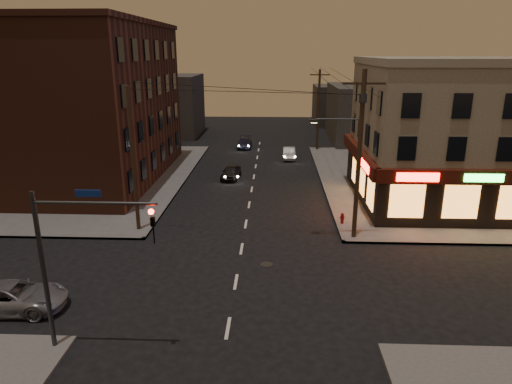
# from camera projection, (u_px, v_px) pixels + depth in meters

# --- Properties ---
(ground) EXTENTS (120.00, 120.00, 0.00)m
(ground) POSITION_uv_depth(u_px,v_px,m) (236.00, 282.00, 22.86)
(ground) COLOR black
(ground) RESTS_ON ground
(sidewalk_ne) EXTENTS (24.00, 28.00, 0.15)m
(sidewalk_ne) POSITION_uv_depth(u_px,v_px,m) (457.00, 181.00, 40.27)
(sidewalk_ne) COLOR #514F4C
(sidewalk_ne) RESTS_ON ground
(sidewalk_nw) EXTENTS (24.00, 28.00, 0.15)m
(sidewalk_nw) POSITION_uv_depth(u_px,v_px,m) (57.00, 177.00, 41.68)
(sidewalk_nw) COLOR #514F4C
(sidewalk_nw) RESTS_ON ground
(pizza_building) EXTENTS (15.85, 12.85, 10.50)m
(pizza_building) POSITION_uv_depth(u_px,v_px,m) (466.00, 133.00, 33.47)
(pizza_building) COLOR tan
(pizza_building) RESTS_ON sidewalk_ne
(brick_apartment) EXTENTS (12.00, 20.00, 13.00)m
(brick_apartment) POSITION_uv_depth(u_px,v_px,m) (87.00, 104.00, 39.59)
(brick_apartment) COLOR #4C2518
(brick_apartment) RESTS_ON sidewalk_nw
(bg_building_ne_a) EXTENTS (10.00, 12.00, 7.00)m
(bg_building_ne_a) POSITION_uv_depth(u_px,v_px,m) (371.00, 114.00, 57.55)
(bg_building_ne_a) COLOR #3F3D3A
(bg_building_ne_a) RESTS_ON ground
(bg_building_nw) EXTENTS (9.00, 10.00, 8.00)m
(bg_building_nw) POSITION_uv_depth(u_px,v_px,m) (166.00, 105.00, 62.27)
(bg_building_nw) COLOR #3F3D3A
(bg_building_nw) RESTS_ON ground
(bg_building_ne_b) EXTENTS (8.00, 8.00, 6.00)m
(bg_building_ne_b) POSITION_uv_depth(u_px,v_px,m) (340.00, 105.00, 71.13)
(bg_building_ne_b) COLOR #3F3D3A
(bg_building_ne_b) RESTS_ON ground
(utility_pole_main) EXTENTS (4.20, 0.44, 10.00)m
(utility_pole_main) POSITION_uv_depth(u_px,v_px,m) (358.00, 147.00, 26.43)
(utility_pole_main) COLOR #382619
(utility_pole_main) RESTS_ON sidewalk_ne
(utility_pole_far) EXTENTS (0.26, 0.26, 9.00)m
(utility_pole_far) POSITION_uv_depth(u_px,v_px,m) (318.00, 110.00, 51.76)
(utility_pole_far) COLOR #382619
(utility_pole_far) RESTS_ON sidewalk_ne
(utility_pole_west) EXTENTS (0.24, 0.24, 9.00)m
(utility_pole_west) POSITION_uv_depth(u_px,v_px,m) (133.00, 161.00, 27.95)
(utility_pole_west) COLOR #382619
(utility_pole_west) RESTS_ON sidewalk_nw
(traffic_signal) EXTENTS (4.49, 0.32, 6.47)m
(traffic_signal) POSITION_uv_depth(u_px,v_px,m) (68.00, 251.00, 16.50)
(traffic_signal) COLOR #333538
(traffic_signal) RESTS_ON ground
(suv_cross) EXTENTS (4.77, 2.39, 1.30)m
(suv_cross) POSITION_uv_depth(u_px,v_px,m) (13.00, 297.00, 20.20)
(suv_cross) COLOR gray
(suv_cross) RESTS_ON ground
(sedan_near) EXTENTS (1.84, 3.76, 1.24)m
(sedan_near) POSITION_uv_depth(u_px,v_px,m) (231.00, 172.00, 41.24)
(sedan_near) COLOR black
(sedan_near) RESTS_ON ground
(sedan_mid) EXTENTS (1.30, 3.70, 1.22)m
(sedan_mid) POSITION_uv_depth(u_px,v_px,m) (289.00, 153.00, 48.78)
(sedan_mid) COLOR gray
(sedan_mid) RESTS_ON ground
(sedan_far) EXTENTS (1.68, 4.05, 1.17)m
(sedan_far) POSITION_uv_depth(u_px,v_px,m) (245.00, 143.00, 54.27)
(sedan_far) COLOR black
(sedan_far) RESTS_ON ground
(fire_hydrant) EXTENTS (0.33, 0.33, 0.72)m
(fire_hydrant) POSITION_uv_depth(u_px,v_px,m) (342.00, 218.00, 30.13)
(fire_hydrant) COLOR maroon
(fire_hydrant) RESTS_ON sidewalk_ne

